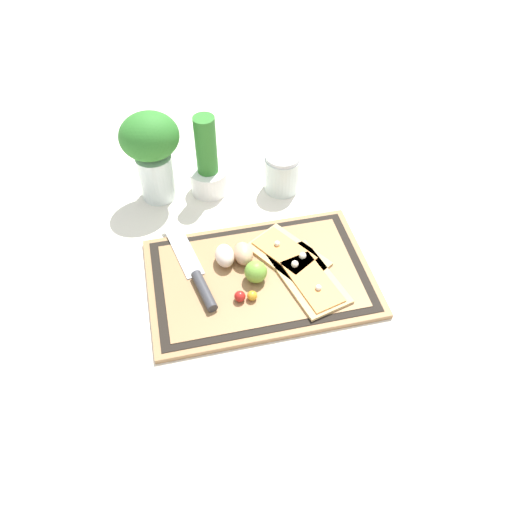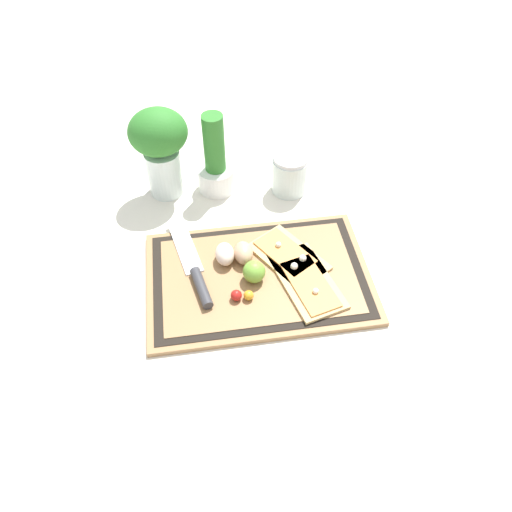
% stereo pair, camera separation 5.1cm
% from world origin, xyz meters
% --- Properties ---
extents(ground_plane, '(6.00, 6.00, 0.00)m').
position_xyz_m(ground_plane, '(0.00, 0.00, 0.00)').
color(ground_plane, silver).
extents(cutting_board, '(0.48, 0.32, 0.02)m').
position_xyz_m(cutting_board, '(0.00, 0.00, 0.01)').
color(cutting_board, '#997047').
rests_on(cutting_board, ground_plane).
extents(pizza_slice_near, '(0.15, 0.21, 0.02)m').
position_xyz_m(pizza_slice_near, '(0.10, -0.04, 0.02)').
color(pizza_slice_near, tan).
rests_on(pizza_slice_near, cutting_board).
extents(pizza_slice_far, '(0.18, 0.20, 0.02)m').
position_xyz_m(pizza_slice_far, '(0.07, 0.04, 0.02)').
color(pizza_slice_far, tan).
rests_on(pizza_slice_far, cutting_board).
extents(knife, '(0.09, 0.27, 0.02)m').
position_xyz_m(knife, '(-0.13, 0.02, 0.02)').
color(knife, silver).
rests_on(knife, cutting_board).
extents(egg_brown, '(0.04, 0.06, 0.04)m').
position_xyz_m(egg_brown, '(-0.03, 0.05, 0.04)').
color(egg_brown, tan).
rests_on(egg_brown, cutting_board).
extents(egg_pink, '(0.04, 0.06, 0.04)m').
position_xyz_m(egg_pink, '(-0.07, 0.05, 0.04)').
color(egg_pink, beige).
rests_on(egg_pink, cutting_board).
extents(lime, '(0.05, 0.05, 0.05)m').
position_xyz_m(lime, '(-0.01, -0.01, 0.04)').
color(lime, '#70A838').
rests_on(lime, cutting_board).
extents(cherry_tomato_red, '(0.02, 0.02, 0.02)m').
position_xyz_m(cherry_tomato_red, '(-0.05, -0.06, 0.03)').
color(cherry_tomato_red, red).
rests_on(cherry_tomato_red, cutting_board).
extents(cherry_tomato_yellow, '(0.02, 0.02, 0.02)m').
position_xyz_m(cherry_tomato_yellow, '(-0.03, -0.06, 0.03)').
color(cherry_tomato_yellow, gold).
rests_on(cherry_tomato_yellow, cutting_board).
extents(herb_pot, '(0.09, 0.09, 0.21)m').
position_xyz_m(herb_pot, '(-0.06, 0.32, 0.07)').
color(herb_pot, white).
rests_on(herb_pot, ground_plane).
extents(sauce_jar, '(0.09, 0.09, 0.10)m').
position_xyz_m(sauce_jar, '(0.12, 0.28, 0.04)').
color(sauce_jar, silver).
rests_on(sauce_jar, ground_plane).
extents(herb_glass, '(0.14, 0.12, 0.23)m').
position_xyz_m(herb_glass, '(-0.19, 0.32, 0.14)').
color(herb_glass, silver).
rests_on(herb_glass, ground_plane).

